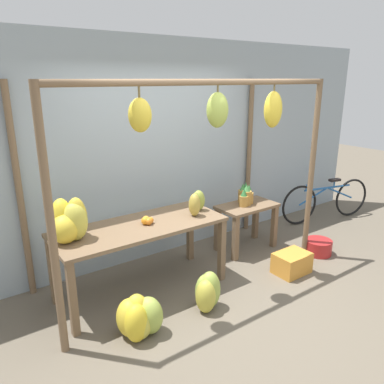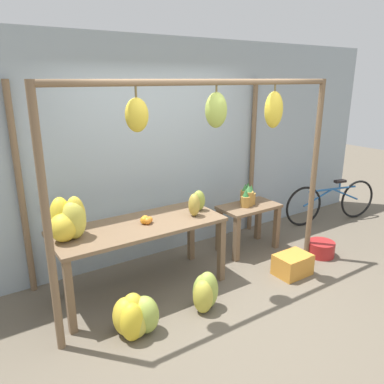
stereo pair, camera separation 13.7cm
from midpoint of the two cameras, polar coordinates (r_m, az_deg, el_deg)
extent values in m
plane|color=#665B4C|center=(4.15, 6.28, -16.89)|extent=(20.00, 20.00, 0.00)
cube|color=#99A8B2|center=(4.83, -5.08, 6.08)|extent=(8.00, 0.08, 2.80)
cylinder|color=brown|center=(3.22, -20.05, -5.17)|extent=(0.07, 0.07, 2.30)
cylinder|color=brown|center=(5.00, 18.83, 2.68)|extent=(0.07, 0.07, 2.30)
cylinder|color=brown|center=(4.29, -23.81, -0.15)|extent=(0.07, 0.07, 2.30)
cylinder|color=brown|center=(5.75, 9.86, 5.11)|extent=(0.07, 0.07, 2.30)
cylinder|color=brown|center=(3.70, 4.15, 16.36)|extent=(3.25, 0.06, 0.06)
cylinder|color=brown|center=(3.28, -7.34, 14.90)|extent=(0.02, 0.02, 0.09)
ellipsoid|color=gold|center=(3.29, -7.22, 11.56)|extent=(0.21, 0.19, 0.29)
cylinder|color=brown|center=(3.74, 4.84, 15.43)|extent=(0.02, 0.02, 0.06)
ellipsoid|color=#9EB247|center=(3.75, 4.76, 12.33)|extent=(0.22, 0.20, 0.34)
cylinder|color=brown|center=(4.27, 13.47, 15.18)|extent=(0.02, 0.02, 0.07)
ellipsoid|color=gold|center=(4.28, 13.26, 12.10)|extent=(0.21, 0.19, 0.39)
cube|color=brown|center=(4.09, -7.07, -5.17)|extent=(1.86, 0.75, 0.04)
cube|color=brown|center=(3.72, -17.10, -15.08)|extent=(0.07, 0.07, 0.75)
cube|color=brown|center=(4.44, 5.38, -8.88)|extent=(0.07, 0.07, 0.75)
cube|color=brown|center=(4.27, -19.68, -10.95)|extent=(0.07, 0.07, 0.75)
cube|color=brown|center=(4.91, 0.64, -6.18)|extent=(0.07, 0.07, 0.75)
cube|color=brown|center=(5.17, 9.44, -2.24)|extent=(0.83, 0.47, 0.04)
cube|color=brown|center=(4.93, 7.60, -7.16)|extent=(0.07, 0.07, 0.61)
cube|color=brown|center=(5.41, 13.47, -5.28)|extent=(0.07, 0.07, 0.61)
cube|color=brown|center=(5.19, 4.91, -5.80)|extent=(0.07, 0.07, 0.61)
cube|color=brown|center=(5.64, 10.73, -4.14)|extent=(0.07, 0.07, 0.61)
ellipsoid|color=gold|center=(3.82, -16.35, -3.67)|extent=(0.21, 0.19, 0.42)
ellipsoid|color=#9EB247|center=(3.91, -17.47, -4.01)|extent=(0.38, 0.38, 0.33)
ellipsoid|color=yellow|center=(3.85, -18.40, -3.73)|extent=(0.30, 0.31, 0.42)
ellipsoid|color=gold|center=(3.78, -17.99, -5.10)|extent=(0.39, 0.39, 0.29)
ellipsoid|color=gold|center=(3.79, -16.65, -4.14)|extent=(0.31, 0.30, 0.38)
sphere|color=orange|center=(4.10, -5.55, -4.23)|extent=(0.07, 0.07, 0.07)
sphere|color=orange|center=(4.07, -6.36, -4.30)|extent=(0.09, 0.09, 0.09)
sphere|color=orange|center=(4.06, -5.84, -4.42)|extent=(0.08, 0.08, 0.08)
sphere|color=orange|center=(4.11, -6.20, -4.10)|extent=(0.08, 0.08, 0.08)
cylinder|color=#B27F38|center=(5.13, 9.33, -0.99)|extent=(0.14, 0.14, 0.20)
cone|color=#428442|center=(5.09, 9.41, 0.52)|extent=(0.10, 0.10, 0.09)
cylinder|color=#A3702D|center=(5.23, 9.19, -0.77)|extent=(0.13, 0.13, 0.17)
cone|color=#337538|center=(5.19, 9.26, 0.79)|extent=(0.09, 0.09, 0.12)
cylinder|color=#B27F38|center=(5.20, 9.68, -0.99)|extent=(0.13, 0.13, 0.15)
cone|color=#337538|center=(5.16, 9.76, 0.44)|extent=(0.09, 0.09, 0.12)
cylinder|color=#B27F38|center=(5.08, 8.90, -1.46)|extent=(0.12, 0.12, 0.15)
cone|color=#337538|center=(5.04, 8.97, -0.10)|extent=(0.09, 0.09, 0.11)
cylinder|color=#B27F38|center=(5.24, 8.81, -0.71)|extent=(0.13, 0.13, 0.17)
cone|color=#428442|center=(5.20, 8.88, 0.71)|extent=(0.09, 0.09, 0.10)
ellipsoid|color=#9EB247|center=(3.70, -6.04, -18.09)|extent=(0.33, 0.35, 0.37)
ellipsoid|color=gold|center=(3.70, -7.86, -17.79)|extent=(0.28, 0.26, 0.41)
ellipsoid|color=gold|center=(3.69, -8.90, -18.23)|extent=(0.28, 0.31, 0.38)
ellipsoid|color=yellow|center=(3.62, -8.00, -19.03)|extent=(0.25, 0.23, 0.38)
ellipsoid|color=gold|center=(3.67, -7.37, -19.08)|extent=(0.30, 0.31, 0.31)
ellipsoid|color=#9EB247|center=(4.00, 3.33, -14.73)|extent=(0.24, 0.22, 0.41)
ellipsoid|color=#9EB247|center=(4.01, 2.73, -14.89)|extent=(0.26, 0.25, 0.38)
ellipsoid|color=gold|center=(3.94, 2.71, -15.68)|extent=(0.27, 0.28, 0.36)
cube|color=orange|center=(4.82, 15.87, -10.59)|extent=(0.43, 0.31, 0.26)
cylinder|color=#AD2323|center=(5.42, 19.74, -8.14)|extent=(0.36, 0.36, 0.20)
torus|color=black|center=(7.00, 24.37, -1.00)|extent=(0.65, 0.19, 0.66)
torus|color=black|center=(6.30, 17.24, -2.09)|extent=(0.65, 0.19, 0.66)
cylinder|color=#235B9E|center=(6.57, 21.20, 0.42)|extent=(0.91, 0.25, 0.03)
cylinder|color=#235B9E|center=(6.78, 22.83, -0.31)|extent=(0.55, 0.16, 0.26)
cylinder|color=#235B9E|center=(6.43, 19.26, -0.81)|extent=(0.55, 0.16, 0.26)
cylinder|color=#235B9E|center=(6.65, 22.13, 0.94)|extent=(0.02, 0.02, 0.10)
cube|color=black|center=(6.63, 22.20, 1.53)|extent=(0.21, 0.12, 0.04)
cylinder|color=#235B9E|center=(6.29, 18.25, 0.48)|extent=(0.02, 0.02, 0.10)
ellipsoid|color=#B2993D|center=(4.25, 1.24, -1.98)|extent=(0.17, 0.18, 0.27)
ellipsoid|color=#93A33D|center=(4.43, 1.91, -1.31)|extent=(0.19, 0.18, 0.25)
camera|label=1|loc=(0.07, -89.10, 0.28)|focal=35.00mm
camera|label=2|loc=(0.07, 90.90, -0.28)|focal=35.00mm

